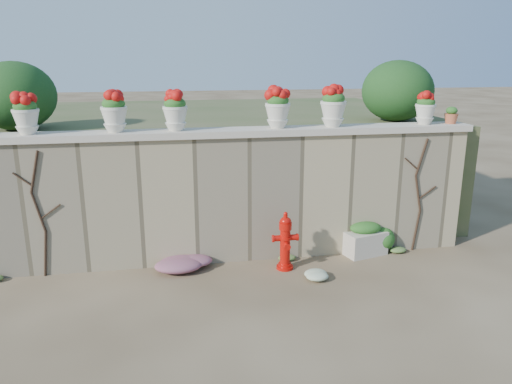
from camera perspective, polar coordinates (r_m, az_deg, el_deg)
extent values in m
plane|color=#4F3D27|center=(6.61, -2.01, -13.54)|extent=(80.00, 80.00, 0.00)
cube|color=#9C8C68|center=(7.88, -3.93, -0.79)|extent=(8.00, 0.40, 2.00)
cube|color=beige|center=(7.65, -4.07, 6.78)|extent=(8.10, 0.52, 0.10)
cube|color=#384C23|center=(10.97, -5.75, 3.84)|extent=(9.00, 6.00, 2.00)
ellipsoid|color=#143814|center=(9.07, -25.86, 9.85)|extent=(1.30, 1.30, 1.10)
ellipsoid|color=#143814|center=(9.69, 15.86, 11.06)|extent=(1.30, 1.30, 1.10)
cylinder|color=black|center=(8.06, -22.93, -6.53)|extent=(0.12, 0.04, 0.70)
cylinder|color=black|center=(7.86, -23.60, -2.13)|extent=(0.17, 0.04, 0.61)
cylinder|color=black|center=(7.71, -24.00, 2.13)|extent=(0.18, 0.04, 0.61)
cylinder|color=black|center=(7.82, -22.43, -2.08)|extent=(0.30, 0.02, 0.22)
cylinder|color=black|center=(7.78, -25.17, 1.34)|extent=(0.25, 0.02, 0.21)
cylinder|color=black|center=(8.81, 17.82, -4.18)|extent=(0.12, 0.04, 0.70)
cylinder|color=black|center=(8.61, 18.03, -0.11)|extent=(0.17, 0.04, 0.61)
cylinder|color=black|center=(8.48, 18.42, 3.80)|extent=(0.18, 0.04, 0.61)
cylinder|color=black|center=(8.69, 18.99, -0.06)|extent=(0.30, 0.02, 0.22)
cylinder|color=black|center=(8.42, 17.32, 3.11)|extent=(0.25, 0.02, 0.21)
cylinder|color=#BA0D07|center=(7.81, 3.30, -8.56)|extent=(0.26, 0.26, 0.05)
cylinder|color=#BA0D07|center=(7.68, 3.34, -6.21)|extent=(0.16, 0.16, 0.57)
cylinder|color=#BA0D07|center=(7.63, 3.36, -5.25)|extent=(0.19, 0.19, 0.04)
cylinder|color=#BA0D07|center=(7.56, 3.38, -3.88)|extent=(0.19, 0.19, 0.11)
ellipsoid|color=#BA0D07|center=(7.53, 3.39, -3.22)|extent=(0.17, 0.17, 0.13)
cylinder|color=#BA0D07|center=(7.51, 3.40, -2.69)|extent=(0.06, 0.06, 0.09)
cylinder|color=#BA0D07|center=(7.60, 2.41, -5.31)|extent=(0.13, 0.09, 0.09)
cylinder|color=#BA0D07|center=(7.66, 4.30, -5.18)|extent=(0.13, 0.09, 0.09)
cylinder|color=#BA0D07|center=(7.57, 3.53, -6.17)|extent=(0.08, 0.09, 0.08)
cube|color=beige|center=(8.46, 12.30, -5.70)|extent=(0.75, 0.55, 0.39)
ellipsoid|color=#1E5119|center=(8.37, 12.41, -4.02)|extent=(0.58, 0.43, 0.20)
ellipsoid|color=#1E5119|center=(8.54, 13.89, -5.18)|extent=(0.54, 0.48, 0.51)
ellipsoid|color=#B92588|center=(7.80, -7.76, -7.89)|extent=(0.94, 0.63, 0.25)
ellipsoid|color=white|center=(7.46, 6.52, -9.37)|extent=(0.45, 0.36, 0.16)
ellipsoid|color=#1E5119|center=(7.81, -24.92, 8.89)|extent=(0.32, 0.32, 0.19)
ellipsoid|color=#BA0F0B|center=(7.80, -24.99, 9.47)|extent=(0.28, 0.28, 0.20)
ellipsoid|color=#1E5119|center=(7.59, -15.98, 9.67)|extent=(0.33, 0.33, 0.20)
ellipsoid|color=#BA0F0B|center=(7.58, -16.02, 10.29)|extent=(0.29, 0.29, 0.21)
ellipsoid|color=#1E5119|center=(7.55, -9.26, 9.95)|extent=(0.32, 0.32, 0.19)
ellipsoid|color=#BA0F0B|center=(7.55, -9.28, 10.55)|extent=(0.28, 0.28, 0.20)
ellipsoid|color=#1E5119|center=(7.73, 2.50, 10.41)|extent=(0.34, 0.34, 0.20)
ellipsoid|color=#BA0F0B|center=(7.73, 2.51, 11.03)|extent=(0.29, 0.29, 0.21)
ellipsoid|color=#1E5119|center=(7.97, 8.86, 10.53)|extent=(0.35, 0.35, 0.21)
ellipsoid|color=#BA0F0B|center=(7.96, 8.88, 11.16)|extent=(0.31, 0.31, 0.22)
ellipsoid|color=#1E5119|center=(8.60, 18.86, 9.72)|extent=(0.29, 0.29, 0.17)
ellipsoid|color=#BA0F0B|center=(8.60, 18.90, 10.19)|extent=(0.25, 0.25, 0.18)
ellipsoid|color=#1E5119|center=(8.85, 21.46, 8.59)|extent=(0.18, 0.18, 0.13)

